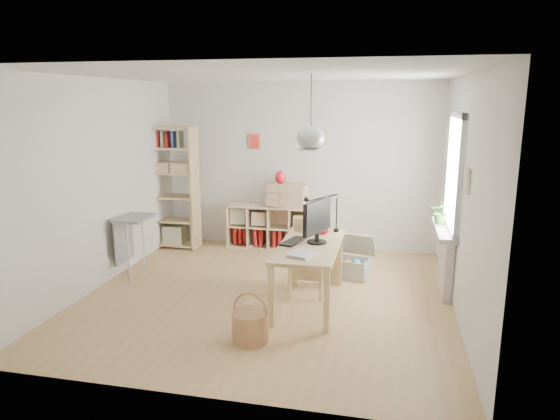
% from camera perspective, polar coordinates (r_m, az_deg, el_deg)
% --- Properties ---
extents(ground, '(4.50, 4.50, 0.00)m').
position_cam_1_polar(ground, '(6.39, -1.47, -9.77)').
color(ground, tan).
rests_on(ground, ground).
extents(room_shell, '(4.50, 4.50, 4.50)m').
position_cam_1_polar(room_shell, '(5.67, 3.52, 8.23)').
color(room_shell, white).
rests_on(room_shell, ground).
extents(window_unit, '(0.07, 1.16, 1.46)m').
position_cam_1_polar(window_unit, '(6.45, 19.42, 4.03)').
color(window_unit, white).
rests_on(window_unit, ground).
extents(radiator, '(0.10, 0.80, 0.80)m').
position_cam_1_polar(radiator, '(6.70, 18.41, -5.71)').
color(radiator, silver).
rests_on(radiator, ground).
extents(windowsill, '(0.22, 1.20, 0.06)m').
position_cam_1_polar(windowsill, '(6.58, 18.23, -2.13)').
color(windowsill, silver).
rests_on(windowsill, radiator).
extents(desk, '(0.70, 1.50, 0.75)m').
position_cam_1_polar(desk, '(5.93, 3.34, -4.84)').
color(desk, tan).
rests_on(desk, ground).
extents(cube_shelf, '(1.40, 0.38, 0.72)m').
position_cam_1_polar(cube_shelf, '(8.32, -1.25, -2.27)').
color(cube_shelf, '#D1AF89').
rests_on(cube_shelf, ground).
extents(tall_bookshelf, '(0.80, 0.38, 2.00)m').
position_cam_1_polar(tall_bookshelf, '(8.40, -12.19, 3.09)').
color(tall_bookshelf, tan).
rests_on(tall_bookshelf, ground).
extents(side_table, '(0.40, 0.55, 0.85)m').
position_cam_1_polar(side_table, '(7.22, -16.75, -2.10)').
color(side_table, gray).
rests_on(side_table, ground).
extents(chair, '(0.46, 0.46, 0.92)m').
position_cam_1_polar(chair, '(6.37, 3.35, -4.81)').
color(chair, gray).
rests_on(chair, ground).
extents(wicker_basket, '(0.38, 0.38, 0.53)m').
position_cam_1_polar(wicker_basket, '(5.23, -3.40, -13.01)').
color(wicker_basket, '#AB764D').
rests_on(wicker_basket, ground).
extents(storage_chest, '(0.65, 0.70, 0.55)m').
position_cam_1_polar(storage_chest, '(7.08, 8.11, -6.07)').
color(storage_chest, '#BAB9B5').
rests_on(storage_chest, ground).
extents(monitor, '(0.25, 0.58, 0.52)m').
position_cam_1_polar(monitor, '(5.90, 4.28, -1.06)').
color(monitor, black).
rests_on(monitor, desk).
extents(keyboard, '(0.28, 0.46, 0.02)m').
position_cam_1_polar(keyboard, '(5.99, 1.53, -3.59)').
color(keyboard, black).
rests_on(keyboard, desk).
extents(task_lamp, '(0.45, 0.17, 0.48)m').
position_cam_1_polar(task_lamp, '(6.38, 4.49, 0.29)').
color(task_lamp, black).
rests_on(task_lamp, desk).
extents(yarn_ball, '(0.15, 0.15, 0.15)m').
position_cam_1_polar(yarn_ball, '(6.32, 4.83, -2.17)').
color(yarn_ball, '#510A12').
rests_on(yarn_ball, desk).
extents(paper_tray, '(0.33, 0.37, 0.03)m').
position_cam_1_polar(paper_tray, '(5.49, 2.55, -5.05)').
color(paper_tray, silver).
rests_on(paper_tray, desk).
extents(drawer_chest, '(0.69, 0.41, 0.37)m').
position_cam_1_polar(drawer_chest, '(8.08, 0.81, 1.70)').
color(drawer_chest, '#D1AF89').
rests_on(drawer_chest, cube_shelf).
extents(red_vase, '(0.17, 0.17, 0.21)m').
position_cam_1_polar(red_vase, '(8.06, 0.04, 3.74)').
color(red_vase, '#A80E1C').
rests_on(red_vase, drawer_chest).
extents(potted_plant, '(0.32, 0.30, 0.30)m').
position_cam_1_polar(potted_plant, '(6.71, 18.02, -0.25)').
color(potted_plant, '#295C22').
rests_on(potted_plant, windowsill).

